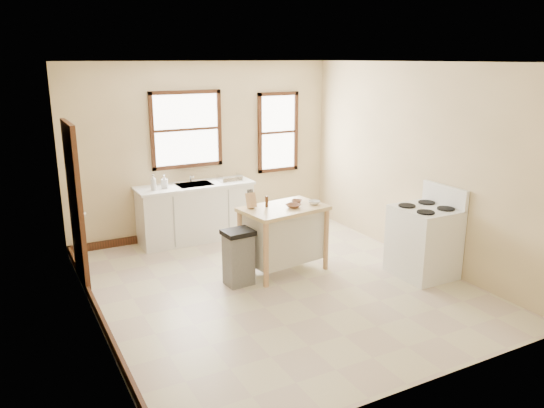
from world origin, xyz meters
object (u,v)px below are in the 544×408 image
(knife_block, at_px, (251,201))
(bowl_a, at_px, (293,206))
(kitchen_island, at_px, (283,239))
(gas_stove, at_px, (424,232))
(dish_rack, at_px, (230,178))
(soap_bottle_a, at_px, (153,182))
(soap_bottle_b, at_px, (164,181))
(trash_bin, at_px, (239,257))
(pepper_grinder, at_px, (267,202))
(bowl_c, at_px, (314,203))
(bowl_b, at_px, (297,201))

(knife_block, height_order, bowl_a, knife_block)
(kitchen_island, xyz_separation_m, gas_stove, (1.58, -1.01, 0.15))
(dish_rack, distance_m, bowl_a, 1.83)
(soap_bottle_a, distance_m, bowl_a, 2.27)
(soap_bottle_a, height_order, dish_rack, soap_bottle_a)
(soap_bottle_b, relative_size, trash_bin, 0.28)
(pepper_grinder, height_order, trash_bin, pepper_grinder)
(kitchen_island, bearing_deg, trash_bin, -177.95)
(trash_bin, bearing_deg, gas_stove, -24.64)
(soap_bottle_a, xyz_separation_m, knife_block, (0.87, -1.56, -0.03))
(pepper_grinder, bearing_deg, bowl_c, -16.78)
(dish_rack, height_order, pepper_grinder, pepper_grinder)
(kitchen_island, relative_size, trash_bin, 1.52)
(bowl_a, bearing_deg, bowl_c, -0.41)
(soap_bottle_a, bearing_deg, kitchen_island, -71.72)
(soap_bottle_b, relative_size, kitchen_island, 0.18)
(pepper_grinder, bearing_deg, bowl_a, -31.62)
(soap_bottle_b, height_order, dish_rack, soap_bottle_b)
(bowl_c, height_order, gas_stove, gas_stove)
(bowl_c, bearing_deg, trash_bin, -177.81)
(bowl_c, bearing_deg, bowl_a, 179.59)
(bowl_b, height_order, bowl_c, bowl_c)
(soap_bottle_a, relative_size, bowl_c, 1.48)
(bowl_a, bearing_deg, trash_bin, -176.80)
(soap_bottle_b, distance_m, gas_stove, 3.89)
(knife_block, bearing_deg, soap_bottle_a, 114.89)
(dish_rack, bearing_deg, bowl_b, -81.92)
(trash_bin, bearing_deg, knife_block, 37.39)
(bowl_c, bearing_deg, knife_block, 164.14)
(soap_bottle_b, bearing_deg, bowl_c, -26.19)
(bowl_b, bearing_deg, soap_bottle_b, 129.40)
(bowl_b, bearing_deg, kitchen_island, -157.97)
(bowl_b, bearing_deg, soap_bottle_a, 134.08)
(soap_bottle_a, distance_m, bowl_c, 2.49)
(bowl_a, xyz_separation_m, bowl_b, (0.17, 0.19, -0.01))
(knife_block, relative_size, bowl_b, 1.34)
(pepper_grinder, distance_m, bowl_c, 0.66)
(pepper_grinder, bearing_deg, dish_rack, 83.92)
(dish_rack, xyz_separation_m, bowl_b, (0.30, -1.63, -0.03))
(pepper_grinder, relative_size, bowl_c, 0.93)
(soap_bottle_a, xyz_separation_m, bowl_c, (1.72, -1.80, -0.10))
(gas_stove, bearing_deg, bowl_a, 147.87)
(bowl_c, relative_size, trash_bin, 0.22)
(dish_rack, relative_size, trash_bin, 0.50)
(kitchen_island, xyz_separation_m, bowl_a, (0.10, -0.08, 0.48))
(bowl_b, bearing_deg, bowl_c, -50.31)
(knife_block, bearing_deg, soap_bottle_b, 108.62)
(soap_bottle_a, bearing_deg, dish_rack, -17.47)
(bowl_a, distance_m, trash_bin, 1.01)
(bowl_c, bearing_deg, bowl_b, 129.69)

